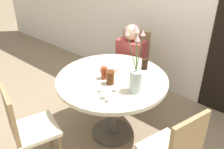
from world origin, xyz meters
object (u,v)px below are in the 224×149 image
chair_far_back (134,60)px  drink_glass_1 (145,64)px  birthday_cake (112,67)px  person_boy (131,66)px  drink_glass_0 (110,78)px  drink_glass_2 (139,77)px  flower_vase (136,74)px  drink_glass_3 (104,73)px  side_plate (71,84)px  chair_right_flank (26,126)px

chair_far_back → drink_glass_1: (0.48, -0.49, 0.29)m
birthday_cake → person_boy: size_ratio=0.21×
drink_glass_0 → drink_glass_2: drink_glass_0 is taller
flower_vase → drink_glass_2: 0.25m
chair_far_back → drink_glass_1: 0.74m
drink_glass_3 → birthday_cake: bearing=104.2°
drink_glass_0 → side_plate: bearing=-137.8°
drink_glass_0 → drink_glass_3: drink_glass_0 is taller
birthday_cake → drink_glass_3: drink_glass_3 is taller
chair_right_flank → chair_far_back: bearing=-70.0°
birthday_cake → drink_glass_3: (0.05, -0.19, 0.03)m
flower_vase → drink_glass_2: bearing=114.9°
chair_right_flank → drink_glass_3: bearing=-87.7°
side_plate → drink_glass_1: size_ratio=1.53×
chair_far_back → drink_glass_3: size_ratio=7.20×
chair_right_flank → drink_glass_2: size_ratio=9.12×
chair_right_flank → drink_glass_0: (0.36, 0.78, 0.30)m
flower_vase → birthday_cake: bearing=156.5°
drink_glass_2 → drink_glass_3: drink_glass_3 is taller
drink_glass_2 → person_boy: bearing=131.2°
chair_right_flank → drink_glass_0: size_ratio=6.84×
birthday_cake → side_plate: birthday_cake is taller
chair_far_back → side_plate: 1.26m
chair_far_back → drink_glass_0: 1.08m
chair_right_flank → side_plate: 0.57m
drink_glass_1 → person_boy: bearing=141.4°
chair_far_back → flower_vase: 1.22m
chair_far_back → drink_glass_1: chair_far_back is taller
side_plate → drink_glass_1: 0.84m
drink_glass_2 → flower_vase: bearing=-65.1°
drink_glass_3 → person_boy: 0.87m
flower_vase → drink_glass_2: size_ratio=6.74×
chair_right_flank → drink_glass_2: bearing=-99.6°
drink_glass_3 → person_boy: bearing=105.6°
drink_glass_0 → chair_right_flank: bearing=-115.0°
drink_glass_1 → drink_glass_0: bearing=-100.4°
drink_glass_0 → drink_glass_2: bearing=50.2°
person_boy → birthday_cake: bearing=-74.0°
chair_far_back → drink_glass_3: bearing=-94.4°
chair_far_back → side_plate: bearing=-106.3°
chair_right_flank → flower_vase: size_ratio=1.35×
drink_glass_0 → drink_glass_3: size_ratio=1.05×
drink_glass_1 → drink_glass_3: 0.49m
chair_far_back → flower_vase: bearing=-75.3°
chair_far_back → chair_right_flank: (0.03, -1.75, 0.00)m
chair_far_back → side_plate: (0.10, -1.23, 0.24)m
birthday_cake → drink_glass_2: size_ratio=2.22×
drink_glass_3 → person_boy: person_boy is taller
chair_far_back → birthday_cake: bearing=-93.8°
chair_right_flank → drink_glass_1: chair_right_flank is taller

